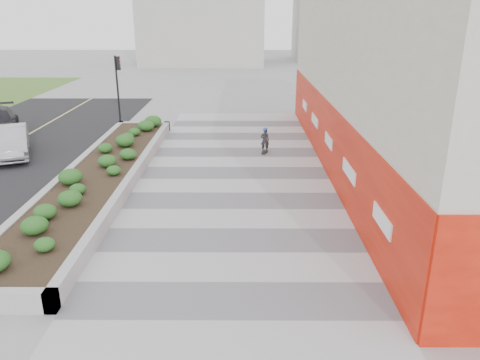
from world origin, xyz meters
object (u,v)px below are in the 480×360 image
object	(u,v)px
planter	(101,173)
car_silver	(11,142)
traffic_signal_near	(118,80)
skateboarder	(265,140)

from	to	relation	value
planter	car_silver	xyz separation A→B (m)	(-5.40, 3.69, 0.31)
traffic_signal_near	skateboarder	distance (m)	10.86
traffic_signal_near	car_silver	distance (m)	8.00
planter	car_silver	bearing A→B (deg)	145.61
car_silver	traffic_signal_near	bearing A→B (deg)	38.37
skateboarder	car_silver	world-z (taller)	car_silver
skateboarder	car_silver	distance (m)	12.32
planter	car_silver	world-z (taller)	car_silver
traffic_signal_near	car_silver	bearing A→B (deg)	-118.31
skateboarder	traffic_signal_near	bearing A→B (deg)	159.82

